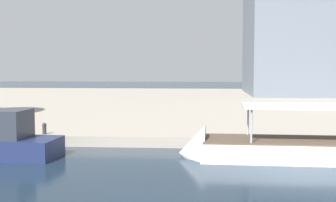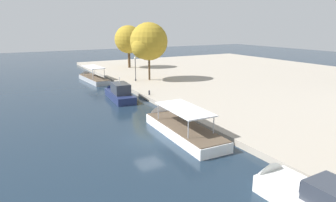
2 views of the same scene
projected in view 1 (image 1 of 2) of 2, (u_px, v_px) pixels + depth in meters
ground_plane at (310, 176)px, 20.29m from camera, size 220.00×220.00×0.00m
dock_promenade at (244, 104)px, 53.81m from camera, size 120.00×55.00×0.63m
tour_boat_2 at (288, 153)px, 23.82m from camera, size 12.41×3.75×4.13m
mooring_bollard_0 at (44, 128)px, 28.26m from camera, size 0.27×0.27×0.71m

